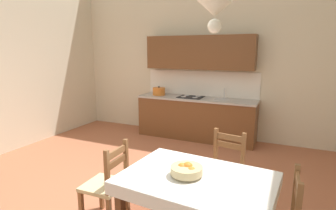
% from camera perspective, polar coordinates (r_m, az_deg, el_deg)
% --- Properties ---
extents(ground_plane, '(6.49, 6.55, 0.10)m').
position_cam_1_polar(ground_plane, '(3.87, -8.06, -18.88)').
color(ground_plane, '#A86042').
extents(wall_back, '(6.49, 0.12, 4.23)m').
position_cam_1_polar(wall_back, '(6.12, 7.20, 13.39)').
color(wall_back, beige).
rests_on(wall_back, ground_plane).
extents(kitchen_cabinetry, '(2.56, 0.63, 2.20)m').
position_cam_1_polar(kitchen_cabinetry, '(5.89, 6.03, 1.18)').
color(kitchen_cabinetry, brown).
rests_on(kitchen_cabinetry, ground_plane).
extents(dining_table, '(1.44, 1.06, 0.75)m').
position_cam_1_polar(dining_table, '(2.65, 6.06, -17.23)').
color(dining_table, '#56331C').
rests_on(dining_table, ground_plane).
extents(dining_chair_tv_side, '(0.43, 0.43, 0.93)m').
position_cam_1_polar(dining_chair_tv_side, '(3.18, -12.65, -16.08)').
color(dining_chair_tv_side, '#D1BC89').
rests_on(dining_chair_tv_side, ground_plane).
extents(dining_chair_kitchen_side, '(0.48, 0.48, 0.93)m').
position_cam_1_polar(dining_chair_kitchen_side, '(3.47, 11.66, -13.58)').
color(dining_chair_kitchen_side, '#D1BC89').
rests_on(dining_chair_kitchen_side, ground_plane).
extents(fruit_bowl, '(0.30, 0.30, 0.12)m').
position_cam_1_polar(fruit_bowl, '(2.58, 3.94, -13.47)').
color(fruit_bowl, tan).
rests_on(fruit_bowl, dining_table).
extents(pendant_lamp, '(0.32, 0.32, 0.81)m').
position_cam_1_polar(pendant_lamp, '(2.24, 9.88, 19.34)').
color(pendant_lamp, black).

